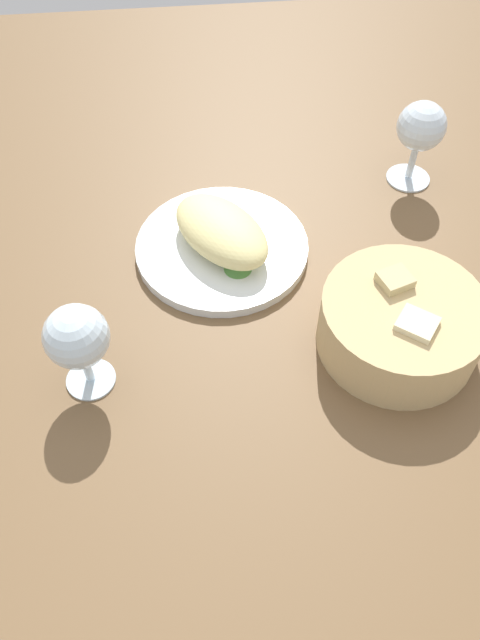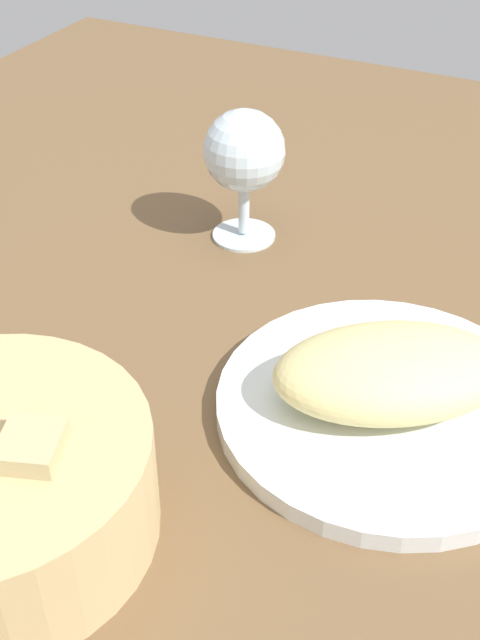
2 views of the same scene
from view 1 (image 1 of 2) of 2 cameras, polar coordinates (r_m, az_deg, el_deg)
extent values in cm
cube|color=brown|center=(88.15, 1.45, 6.00)|extent=(140.00, 140.00, 2.00)
cylinder|color=white|center=(86.73, -1.65, 6.63)|extent=(23.42, 23.42, 1.40)
ellipsoid|color=#E7D98C|center=(84.51, -1.70, 8.13)|extent=(18.42, 16.48, 4.91)
cone|color=#4C893C|center=(82.41, -0.19, 4.99)|extent=(3.72, 3.72, 1.45)
cylinder|color=tan|center=(76.59, 14.25, -0.37)|extent=(19.18, 19.18, 7.27)
cube|color=beige|center=(73.13, 15.42, -1.10)|extent=(5.46, 5.54, 4.13)
cube|color=tan|center=(76.03, 13.64, 2.95)|extent=(4.25, 4.47, 3.60)
cylinder|color=silver|center=(75.87, -13.30, -5.17)|extent=(5.77, 5.77, 0.60)
cylinder|color=silver|center=(73.84, -13.65, -4.12)|extent=(1.00, 1.00, 4.39)
sphere|color=silver|center=(69.24, -14.54, -1.46)|extent=(7.17, 7.17, 7.17)
cylinder|color=silver|center=(101.31, 14.91, 12.33)|extent=(6.52, 6.52, 0.60)
cylinder|color=silver|center=(99.53, 15.27, 13.62)|extent=(1.00, 1.00, 5.27)
sphere|color=silver|center=(96.01, 16.06, 16.45)|extent=(6.96, 6.96, 6.96)
camera|label=2|loc=(0.87, 31.08, 31.00)|focal=46.58mm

